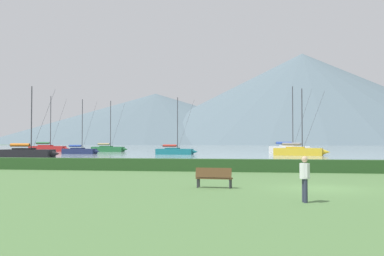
% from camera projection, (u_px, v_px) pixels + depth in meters
% --- Properties ---
extents(ground_plane, '(1000.00, 1000.00, 0.00)m').
position_uv_depth(ground_plane, '(322.00, 188.00, 20.62)').
color(ground_plane, '#517A42').
extents(harbor_water, '(320.00, 246.00, 0.00)m').
position_uv_depth(harbor_water, '(272.00, 148.00, 155.75)').
color(harbor_water, '#8C9EA3').
rests_on(harbor_water, ground_plane).
extents(hedge_line, '(80.00, 1.20, 0.90)m').
position_uv_depth(hedge_line, '(302.00, 166.00, 31.48)').
color(hedge_line, '#284C23').
rests_on(hedge_line, ground_plane).
extents(sailboat_slip_1, '(6.82, 2.27, 9.64)m').
position_uv_depth(sailboat_slip_1, '(80.00, 151.00, 78.15)').
color(sailboat_slip_1, navy).
rests_on(sailboat_slip_1, harbor_water).
extents(sailboat_slip_2, '(8.22, 2.60, 9.62)m').
position_uv_depth(sailboat_slip_2, '(28.00, 153.00, 59.50)').
color(sailboat_slip_2, black).
rests_on(sailboat_slip_2, harbor_water).
extents(sailboat_slip_3, '(8.70, 3.89, 10.50)m').
position_uv_depth(sailboat_slip_3, '(299.00, 151.00, 69.49)').
color(sailboat_slip_3, gold).
rests_on(sailboat_slip_3, harbor_water).
extents(sailboat_slip_4, '(7.81, 2.33, 10.93)m').
position_uv_depth(sailboat_slip_4, '(108.00, 149.00, 95.10)').
color(sailboat_slip_4, '#236B38').
rests_on(sailboat_slip_4, harbor_water).
extents(sailboat_slip_5, '(8.96, 3.26, 12.25)m').
position_uv_depth(sailboat_slip_5, '(48.00, 148.00, 97.83)').
color(sailboat_slip_5, red).
rests_on(sailboat_slip_5, harbor_water).
extents(sailboat_slip_6, '(7.13, 2.37, 9.64)m').
position_uv_depth(sailboat_slip_6, '(175.00, 151.00, 74.75)').
color(sailboat_slip_6, '#19707A').
rests_on(sailboat_slip_6, harbor_water).
extents(sailboat_slip_7, '(9.22, 3.63, 13.13)m').
position_uv_depth(sailboat_slip_7, '(290.00, 149.00, 87.80)').
color(sailboat_slip_7, white).
rests_on(sailboat_slip_7, harbor_water).
extents(park_bench_near_path, '(1.74, 0.62, 0.95)m').
position_uv_depth(park_bench_near_path, '(214.00, 177.00, 20.83)').
color(park_bench_near_path, brown).
rests_on(park_bench_near_path, ground_plane).
extents(person_seated_viewer, '(0.36, 0.56, 1.65)m').
position_uv_depth(person_seated_viewer, '(305.00, 175.00, 15.86)').
color(person_seated_viewer, '#2D3347').
rests_on(person_seated_viewer, ground_plane).
extents(distant_hill_west_ridge, '(334.88, 334.88, 84.16)m').
position_uv_depth(distant_hill_west_ridge, '(302.00, 99.00, 411.81)').
color(distant_hill_west_ridge, slate).
rests_on(distant_hill_west_ridge, ground_plane).
extents(distant_hill_central_peak, '(317.44, 317.44, 49.17)m').
position_uv_depth(distant_hill_central_peak, '(156.00, 119.00, 433.94)').
color(distant_hill_central_peak, slate).
rests_on(distant_hill_central_peak, ground_plane).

